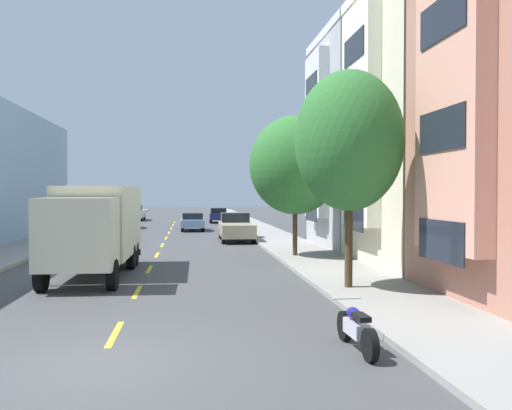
% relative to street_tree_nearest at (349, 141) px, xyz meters
% --- Properties ---
extents(ground_plane, '(160.00, 160.00, 0.00)m').
position_rel_street_tree_nearest_xyz_m(ground_plane, '(-6.40, 23.71, -4.59)').
color(ground_plane, '#424244').
extents(sidewalk_left, '(3.20, 120.00, 0.14)m').
position_rel_street_tree_nearest_xyz_m(sidewalk_left, '(-13.50, 21.71, -4.52)').
color(sidewalk_left, gray).
rests_on(sidewalk_left, ground_plane).
extents(sidewalk_right, '(3.20, 120.00, 0.14)m').
position_rel_street_tree_nearest_xyz_m(sidewalk_right, '(0.70, 21.71, -4.52)').
color(sidewalk_right, gray).
rests_on(sidewalk_right, ground_plane).
extents(lane_centerline_dashes, '(0.14, 47.20, 0.01)m').
position_rel_street_tree_nearest_xyz_m(lane_centerline_dashes, '(-6.40, 18.21, -4.59)').
color(lane_centerline_dashes, yellow).
rests_on(lane_centerline_dashes, ground_plane).
extents(townhouse_second_cream, '(11.67, 7.54, 11.75)m').
position_rel_street_tree_nearest_xyz_m(townhouse_second_cream, '(7.73, 5.23, 1.08)').
color(townhouse_second_cream, beige).
rests_on(townhouse_second_cream, ground_plane).
extents(townhouse_third_dove_grey, '(10.65, 7.54, 11.77)m').
position_rel_street_tree_nearest_xyz_m(townhouse_third_dove_grey, '(7.22, 12.97, 1.10)').
color(townhouse_third_dove_grey, '#A8A8AD').
rests_on(townhouse_third_dove_grey, ground_plane).
extents(street_tree_nearest, '(3.31, 3.31, 6.60)m').
position_rel_street_tree_nearest_xyz_m(street_tree_nearest, '(0.00, 0.00, 0.00)').
color(street_tree_nearest, '#47331E').
rests_on(street_tree_nearest, sidewalk_right).
extents(street_tree_second, '(4.20, 4.20, 6.43)m').
position_rel_street_tree_nearest_xyz_m(street_tree_second, '(0.00, 8.58, -0.30)').
color(street_tree_second, '#47331E').
rests_on(street_tree_second, sidewalk_right).
extents(delivery_box_truck, '(2.50, 8.00, 3.25)m').
position_rel_street_tree_nearest_xyz_m(delivery_box_truck, '(-8.20, 4.34, -2.72)').
color(delivery_box_truck, beige).
rests_on(delivery_box_truck, ground_plane).
extents(parked_pickup_champagne, '(2.04, 5.32, 1.73)m').
position_rel_street_tree_nearest_xyz_m(parked_pickup_champagne, '(-1.93, 18.05, -3.76)').
color(parked_pickup_champagne, tan).
rests_on(parked_pickup_champagne, ground_plane).
extents(parked_hatchback_navy, '(1.80, 4.03, 1.50)m').
position_rel_street_tree_nearest_xyz_m(parked_hatchback_navy, '(-1.97, 39.16, -3.83)').
color(parked_hatchback_navy, navy).
rests_on(parked_hatchback_navy, ground_plane).
extents(parked_pickup_silver, '(2.02, 5.31, 1.73)m').
position_rel_street_tree_nearest_xyz_m(parked_pickup_silver, '(-10.84, 16.46, -3.76)').
color(parked_pickup_silver, '#B2B5BA').
rests_on(parked_pickup_silver, ground_plane).
extents(parked_pickup_white, '(2.00, 5.30, 1.73)m').
position_rel_street_tree_nearest_xyz_m(parked_pickup_white, '(-10.83, 44.64, -3.76)').
color(parked_pickup_white, silver).
rests_on(parked_pickup_white, ground_plane).
extents(parked_suv_orange, '(2.02, 4.83, 1.93)m').
position_rel_street_tree_nearest_xyz_m(parked_suv_orange, '(-10.62, 31.26, -3.60)').
color(parked_suv_orange, orange).
rests_on(parked_suv_orange, ground_plane).
extents(moving_sky_sedan, '(1.80, 4.50, 1.43)m').
position_rel_street_tree_nearest_xyz_m(moving_sky_sedan, '(-4.60, 27.79, -3.84)').
color(moving_sky_sedan, '#7A9EC6').
rests_on(moving_sky_sedan, ground_plane).
extents(parked_motorcycle, '(0.62, 2.05, 0.90)m').
position_rel_street_tree_nearest_xyz_m(parked_motorcycle, '(-1.65, -6.10, -4.18)').
color(parked_motorcycle, black).
rests_on(parked_motorcycle, ground_plane).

